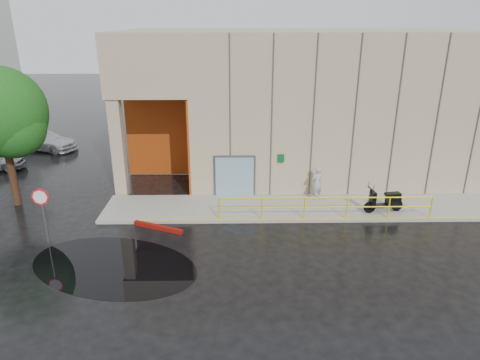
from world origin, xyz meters
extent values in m
plane|color=black|center=(0.00, 0.00, 0.00)|extent=(120.00, 120.00, 0.00)
cube|color=gray|center=(4.00, 4.50, 0.07)|extent=(20.00, 3.00, 0.15)
cube|color=tan|center=(6.00, 11.00, 4.00)|extent=(16.00, 10.00, 8.00)
cube|color=tan|center=(-4.00, 11.00, 6.50)|extent=(4.00, 10.00, 3.00)
cube|color=tan|center=(-5.60, 6.40, 2.50)|extent=(0.60, 0.60, 5.00)
cube|color=#AE3A10|center=(-4.00, 9.50, 2.50)|extent=(3.80, 0.15, 4.90)
cube|color=#AE3A10|center=(-2.05, 7.75, 2.50)|extent=(0.10, 3.50, 4.90)
cube|color=#8DB2C0|center=(0.20, 5.88, 1.15)|extent=(1.90, 0.10, 2.00)
cube|color=#5B5B5F|center=(0.20, 5.96, 1.15)|extent=(2.10, 0.06, 2.20)
cube|color=#0B4E21|center=(2.50, 5.94, 2.10)|extent=(0.32, 0.04, 0.42)
cylinder|color=yellow|center=(4.25, 3.15, 1.15)|extent=(9.50, 0.06, 0.06)
cylinder|color=yellow|center=(4.25, 3.15, 0.70)|extent=(9.50, 0.06, 0.06)
imported|color=#A4A4A8|center=(4.26, 5.39, 0.99)|extent=(0.74, 0.67, 1.69)
cylinder|color=black|center=(6.42, 3.70, 0.42)|extent=(0.55, 0.19, 0.54)
cylinder|color=black|center=(7.76, 3.92, 0.42)|extent=(0.55, 0.19, 0.54)
cylinder|color=#5B5B5F|center=(-7.43, 1.38, 1.04)|extent=(0.07, 0.07, 2.08)
cylinder|color=red|center=(-7.43, 1.35, 2.03)|extent=(0.72, 0.04, 0.72)
cylinder|color=white|center=(-7.43, 1.33, 2.03)|extent=(0.57, 0.01, 0.57)
cube|color=maroon|center=(-3.14, 2.50, 0.09)|extent=(2.27, 1.14, 0.18)
cube|color=black|center=(-4.32, -0.42, 0.00)|extent=(7.53, 6.04, 0.01)
imported|color=silver|center=(-12.96, 14.76, 0.66)|extent=(4.92, 3.16, 1.33)
cylinder|color=black|center=(-10.50, 5.30, 1.67)|extent=(0.36, 0.36, 3.34)
sphere|color=#1E5A1D|center=(-10.50, 5.30, 4.59)|extent=(4.17, 4.17, 4.17)
sphere|color=#1E5A1D|center=(-9.92, 5.08, 3.96)|extent=(2.92, 2.92, 2.92)
camera|label=1|loc=(0.14, -14.19, 8.54)|focal=32.00mm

